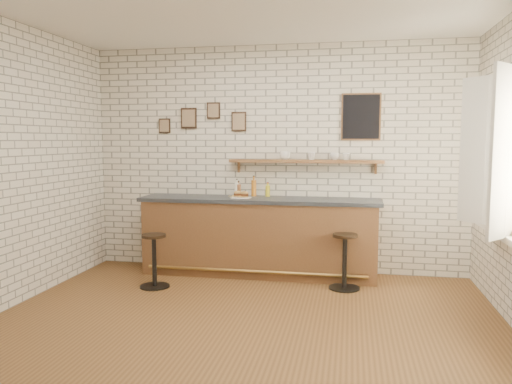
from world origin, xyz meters
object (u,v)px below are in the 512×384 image
shelf_cup_b (311,156)px  bar_stool_right (345,259)px  bar_stool_left (154,259)px  bitters_bottle_white (237,189)px  shelf_cup_a (285,155)px  book_upper (512,232)px  condiment_bottle_yellow (268,191)px  shelf_cup_d (346,157)px  ciabatta_sandwich (241,194)px  shelf_cup_c (335,156)px  bitters_bottle_brown (239,190)px  sandwich_plate (241,197)px  book_lower (511,233)px  bitters_bottle_amber (254,188)px  bar_counter (259,236)px

shelf_cup_b → bar_stool_right: bearing=-104.8°
bar_stool_left → bitters_bottle_white: bearing=51.1°
shelf_cup_a → book_upper: size_ratio=0.68×
condiment_bottle_yellow → shelf_cup_a: (0.23, 0.02, 0.47)m
bar_stool_left → shelf_cup_d: 2.72m
ciabatta_sandwich → shelf_cup_a: bearing=22.3°
ciabatta_sandwich → shelf_cup_c: 1.30m
ciabatta_sandwich → bar_stool_left: bearing=-139.3°
shelf_cup_a → book_upper: shelf_cup_a is taller
bitters_bottle_brown → bar_stool_left: 1.48m
bitters_bottle_brown → shelf_cup_d: bearing=0.6°
sandwich_plate → book_lower: sandwich_plate is taller
bitters_bottle_brown → shelf_cup_d: size_ratio=2.12×
sandwich_plate → bitters_bottle_amber: size_ratio=1.02×
shelf_cup_a → shelf_cup_b: (0.34, 0.00, -0.00)m
sandwich_plate → shelf_cup_b: shelf_cup_b is taller
bar_stool_left → book_upper: (3.68, -0.88, 0.61)m
bar_stool_left → book_lower: size_ratio=2.87×
bitters_bottle_amber → shelf_cup_b: (0.76, 0.02, 0.43)m
sandwich_plate → condiment_bottle_yellow: condiment_bottle_yellow is taller
sandwich_plate → bar_stool_left: 1.35m
bar_counter → bitters_bottle_white: (-0.34, 0.18, 0.60)m
book_upper → shelf_cup_a: bearing=157.6°
sandwich_plate → shelf_cup_b: 1.06m
ciabatta_sandwich → shelf_cup_d: shelf_cup_d is taller
book_lower → shelf_cup_a: bearing=150.8°
ciabatta_sandwich → condiment_bottle_yellow: 0.38m
sandwich_plate → bitters_bottle_brown: 0.23m
sandwich_plate → bitters_bottle_amber: (0.13, 0.21, 0.11)m
bar_counter → bitters_bottle_amber: bitters_bottle_amber is taller
bitters_bottle_brown → bar_counter: bearing=-30.8°
bar_counter → bar_stool_left: size_ratio=4.83×
bitters_bottle_white → book_lower: (2.89, -1.81, -0.16)m
condiment_bottle_yellow → ciabatta_sandwich: bearing=-146.6°
shelf_cup_d → book_upper: bearing=-46.5°
bitters_bottle_amber → book_upper: 3.24m
book_upper → sandwich_plate: bearing=166.9°
bar_counter → book_upper: size_ratio=15.28×
bitters_bottle_amber → book_lower: size_ratio=1.23×
bitters_bottle_amber → condiment_bottle_yellow: 0.19m
bar_counter → bitters_bottle_white: bearing=151.1°
sandwich_plate → book_lower: 3.22m
bitters_bottle_white → shelf_cup_d: bearing=0.6°
shelf_cup_a → shelf_cup_c: shelf_cup_a is taller
shelf_cup_c → bar_stool_right: bearing=-138.9°
bitters_bottle_amber → shelf_cup_c: 1.14m
bitters_bottle_brown → shelf_cup_b: 1.07m
bitters_bottle_amber → book_upper: size_ratio=1.36×
bitters_bottle_amber → bar_stool_right: 1.57m
bitters_bottle_amber → bar_stool_right: size_ratio=0.42×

